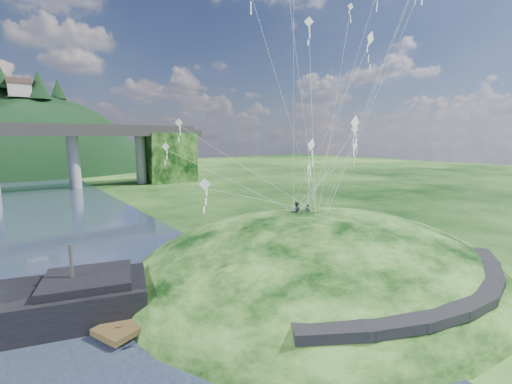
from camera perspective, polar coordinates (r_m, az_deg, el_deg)
ground at (r=26.60m, az=0.85°, el=-17.63°), size 320.00×320.00×0.00m
grass_hill at (r=33.48m, az=9.96°, el=-14.75°), size 36.00×32.00×13.00m
footpath at (r=25.73m, az=29.30°, el=-14.71°), size 22.29×5.84×0.83m
wooden_dock at (r=27.57m, az=-10.31°, el=-15.66°), size 15.28×7.78×1.10m
kite_flyers at (r=32.72m, az=7.05°, el=-1.69°), size 1.65×1.40×1.97m
kite_swarm at (r=30.22m, az=10.96°, el=19.43°), size 19.55×17.65×19.70m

